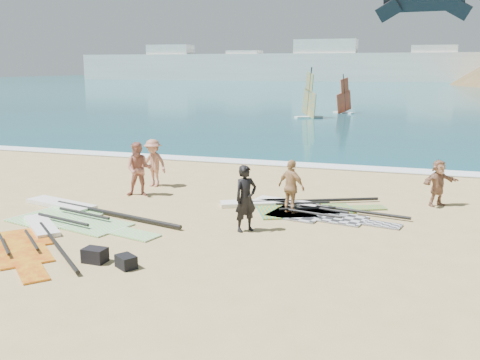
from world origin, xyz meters
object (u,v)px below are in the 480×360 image
(rig_orange, at_px, (289,206))
(gear_bag_near, at_px, (95,255))
(person_wetsuit, at_px, (246,199))
(beachgoer_back, at_px, (291,187))
(rig_red, at_px, (32,239))
(beachgoer_left, at_px, (139,169))
(beachgoer_mid, at_px, (153,163))
(rig_grey, at_px, (310,210))
(rig_green, at_px, (75,214))
(gear_bag_far, at_px, (126,262))
(beachgoer_right, at_px, (438,183))

(rig_orange, height_order, gear_bag_near, gear_bag_near)
(person_wetsuit, bearing_deg, rig_orange, 28.35)
(beachgoer_back, bearing_deg, rig_red, 65.90)
(beachgoer_left, height_order, beachgoer_mid, beachgoer_left)
(rig_grey, xyz_separation_m, rig_green, (-6.76, -2.63, 0.00))
(gear_bag_near, relative_size, gear_bag_far, 1.09)
(rig_grey, relative_size, beachgoer_left, 2.65)
(rig_grey, height_order, gear_bag_far, gear_bag_far)
(beachgoer_left, xyz_separation_m, beachgoer_right, (9.89, 1.75, -0.19))
(beachgoer_back, relative_size, beachgoer_right, 1.11)
(rig_green, distance_m, beachgoer_right, 11.55)
(rig_green, relative_size, beachgoer_back, 3.66)
(rig_green, relative_size, rig_red, 1.38)
(rig_grey, relative_size, rig_red, 1.12)
(beachgoer_right, bearing_deg, rig_grey, 166.15)
(rig_red, bearing_deg, beachgoer_mid, 130.88)
(gear_bag_far, xyz_separation_m, beachgoer_right, (6.88, 7.99, 0.62))
(gear_bag_far, xyz_separation_m, beachgoer_mid, (-3.21, 7.73, 0.75))
(rig_red, bearing_deg, gear_bag_near, 22.82)
(rig_green, distance_m, gear_bag_far, 4.98)
(gear_bag_far, relative_size, beachgoer_back, 0.29)
(rig_green, xyz_separation_m, gear_bag_near, (2.80, -3.27, 0.12))
(beachgoer_mid, bearing_deg, rig_red, -78.04)
(beachgoer_left, bearing_deg, rig_green, -122.87)
(gear_bag_far, xyz_separation_m, beachgoer_back, (2.57, 5.54, 0.70))
(rig_green, bearing_deg, gear_bag_near, -34.69)
(rig_grey, height_order, rig_green, rig_green)
(rig_orange, bearing_deg, rig_green, -179.02)
(rig_orange, relative_size, beachgoer_right, 3.49)
(person_wetsuit, bearing_deg, rig_red, 156.90)
(person_wetsuit, relative_size, beachgoer_left, 0.97)
(rig_red, xyz_separation_m, gear_bag_near, (2.45, -0.85, 0.12))
(gear_bag_far, bearing_deg, beachgoer_back, 65.12)
(gear_bag_near, bearing_deg, rig_grey, 56.14)
(rig_green, bearing_deg, rig_orange, 40.14)
(rig_grey, bearing_deg, beachgoer_left, -170.27)
(rig_green, xyz_separation_m, beachgoer_back, (6.24, 2.18, 0.79))
(person_wetsuit, distance_m, beachgoer_left, 5.51)
(gear_bag_far, distance_m, beachgoer_back, 6.15)
(beachgoer_mid, bearing_deg, beachgoer_left, -69.49)
(gear_bag_far, bearing_deg, rig_green, 137.51)
(gear_bag_near, bearing_deg, beachgoer_mid, 107.01)
(rig_green, height_order, beachgoer_mid, beachgoer_mid)
(rig_orange, bearing_deg, beachgoer_right, -3.27)
(beachgoer_right, bearing_deg, rig_orange, 159.66)
(rig_red, relative_size, person_wetsuit, 2.43)
(beachgoer_right, bearing_deg, beachgoer_back, 168.05)
(gear_bag_near, bearing_deg, rig_orange, 62.28)
(rig_orange, bearing_deg, rig_red, -161.49)
(rig_red, relative_size, beachgoer_left, 2.37)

